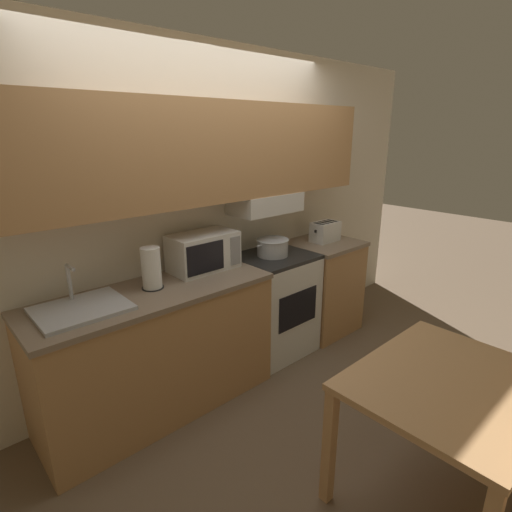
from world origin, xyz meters
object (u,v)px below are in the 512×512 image
object	(u,v)px
toaster	(325,232)
dining_table	(448,396)
stove_range	(274,304)
cooking_pot	(273,247)
microwave	(203,252)
paper_towel_roll	(151,268)
sink_basin	(81,308)

from	to	relation	value
toaster	dining_table	size ratio (longest dim) A/B	0.28
stove_range	toaster	world-z (taller)	toaster
cooking_pot	toaster	world-z (taller)	toaster
cooking_pot	microwave	world-z (taller)	microwave
toaster	dining_table	world-z (taller)	toaster
cooking_pot	paper_towel_roll	distance (m)	1.11
toaster	sink_basin	distance (m)	2.28
stove_range	dining_table	size ratio (longest dim) A/B	0.89
sink_basin	paper_towel_roll	bearing A→B (deg)	4.57
microwave	sink_basin	distance (m)	0.97
cooking_pot	sink_basin	xyz separation A→B (m)	(-1.59, -0.02, -0.06)
microwave	dining_table	xyz separation A→B (m)	(0.24, -1.78, -0.42)
paper_towel_roll	dining_table	distance (m)	1.89
paper_towel_roll	stove_range	bearing A→B (deg)	-1.40
sink_basin	toaster	bearing A→B (deg)	0.23
stove_range	paper_towel_roll	bearing A→B (deg)	178.60
sink_basin	dining_table	bearing A→B (deg)	-54.15
microwave	dining_table	bearing A→B (deg)	-82.29
stove_range	cooking_pot	world-z (taller)	cooking_pot
cooking_pot	toaster	xyz separation A→B (m)	(0.69, -0.01, 0.02)
dining_table	cooking_pot	bearing A→B (deg)	76.90
microwave	paper_towel_roll	world-z (taller)	paper_towel_roll
stove_range	toaster	bearing A→B (deg)	-0.18
sink_basin	paper_towel_roll	xyz separation A→B (m)	(0.48, 0.04, 0.12)
cooking_pot	dining_table	distance (m)	1.76
microwave	toaster	size ratio (longest dim) A/B	1.77
stove_range	sink_basin	world-z (taller)	sink_basin
sink_basin	stove_range	bearing A→B (deg)	0.40
cooking_pot	microwave	distance (m)	0.64
stove_range	cooking_pot	size ratio (longest dim) A/B	2.56
cooking_pot	stove_range	bearing A→B (deg)	-21.94
toaster	paper_towel_roll	distance (m)	1.80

